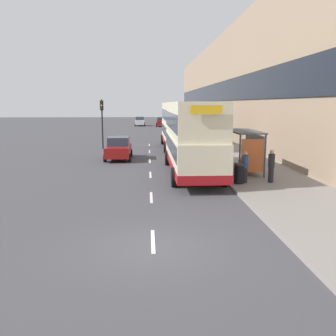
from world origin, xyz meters
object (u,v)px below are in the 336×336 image
Objects in this scene: car_1 at (140,121)px; double_decker_bus_near at (192,137)px; traffic_light_far_kerb at (102,116)px; pedestrian_1 at (271,166)px; car_2 at (162,122)px; double_decker_bus_ahead at (177,124)px; litter_bin at (239,173)px; bus_shelter at (248,144)px; car_0 at (119,148)px; pedestrian_at_shelter at (245,167)px.

double_decker_bus_near is at bearing 94.63° from car_1.
pedestrian_1 is at bearing -57.34° from traffic_light_far_kerb.
car_2 is at bearing 94.23° from pedestrian_1.
double_decker_bus_ahead reaches higher than litter_bin.
car_2 is (-3.31, 48.71, -1.01)m from bus_shelter.
car_1 is at bearing 94.63° from double_decker_bus_near.
traffic_light_far_kerb is at bearing 126.37° from bus_shelter.
pedestrian_1 is (7.93, -54.03, 0.16)m from car_1.
double_decker_bus_near is (-3.30, 0.29, 0.41)m from bus_shelter.
car_0 is 2.46× the size of pedestrian_1.
double_decker_bus_ahead is (0.19, 13.42, -0.00)m from double_decker_bus_near.
double_decker_bus_ahead is at bearing 89.17° from double_decker_bus_near.
double_decker_bus_ahead is at bearing 102.29° from pedestrian_1.
car_1 is at bearing 85.79° from traffic_light_far_kerb.
car_0 is at bearing 89.06° from car_1.
pedestrian_1 is (3.80, -3.12, -1.27)m from double_decker_bus_near.
bus_shelter is 0.39× the size of double_decker_bus_near.
car_2 is at bearing 78.87° from traffic_light_far_kerb.
double_decker_bus_near is 4.23m from litter_bin.
double_decker_bus_ahead is at bearing 97.60° from pedestrian_at_shelter.
traffic_light_far_kerb is (-8.95, 16.85, 2.43)m from litter_bin.
traffic_light_far_kerb is at bearing -101.13° from car_2.
bus_shelter is 3.49m from litter_bin.
car_2 reaches higher than litter_bin.
car_1 reaches higher than litter_bin.
double_decker_bus_ahead is 2.33× the size of traffic_light_far_kerb.
pedestrian_1 is at bearing -39.42° from double_decker_bus_near.
bus_shelter is 10.69m from car_0.
pedestrian_1 is (1.39, 0.03, 0.04)m from pedestrian_at_shelter.
car_0 is 12.06m from litter_bin.
double_decker_bus_ahead is 16.78m from pedestrian_at_shelter.
pedestrian_1 is at bearing 98.34° from car_1.
bus_shelter is at bearing 100.04° from pedestrian_1.
car_2 is at bearing 148.86° from car_1.
traffic_light_far_kerb is at bearing 116.94° from double_decker_bus_near.
car_2 is 0.94× the size of traffic_light_far_kerb.
car_0 is at bearing 126.78° from pedestrian_at_shelter.
pedestrian_1 is (0.50, -2.84, -0.86)m from bus_shelter.
double_decker_bus_near is 51.10m from car_1.
pedestrian_at_shelter is at bearing -60.91° from traffic_light_far_kerb.
double_decker_bus_near reaches higher than car_0.
traffic_light_far_kerb is at bearing 117.98° from litter_bin.
double_decker_bus_near is at bearing 140.58° from pedestrian_1.
traffic_light_far_kerb is (-7.07, 0.11, 0.82)m from double_decker_bus_ahead.
double_decker_bus_near reaches higher than litter_bin.
car_0 is at bearing 126.51° from double_decker_bus_near.
double_decker_bus_near is at bearing 175.06° from bus_shelter.
double_decker_bus_near is 13.42m from double_decker_bus_ahead.
bus_shelter is 0.97× the size of car_2.
double_decker_bus_near is at bearing 126.51° from car_0.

